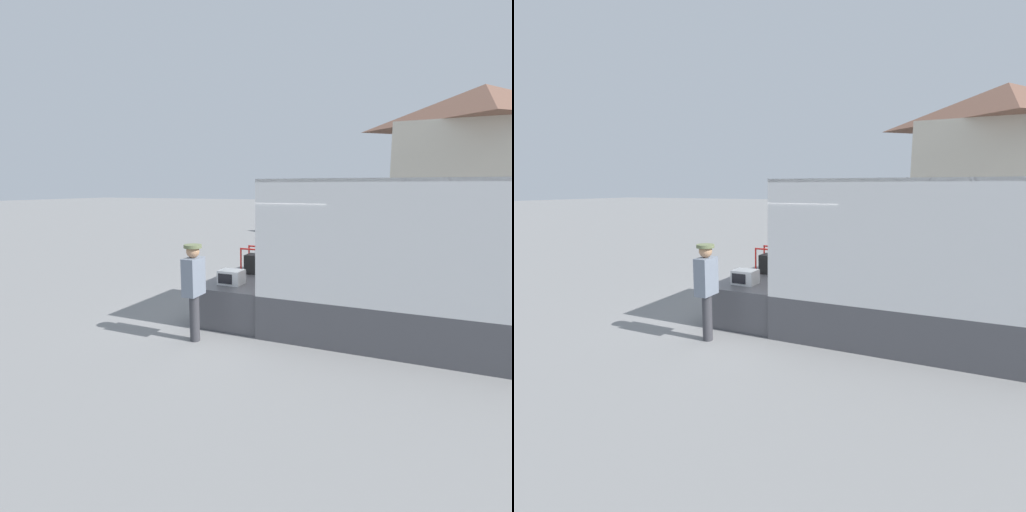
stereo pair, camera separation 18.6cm
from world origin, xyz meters
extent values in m
plane|color=gray|center=(0.00, 0.00, 0.00)|extent=(160.00, 160.00, 0.00)
cube|color=#4C4C51|center=(2.59, 0.00, 0.41)|extent=(5.18, 2.47, 0.82)
cube|color=white|center=(2.59, 1.20, 1.86)|extent=(5.18, 0.06, 2.09)
cube|color=white|center=(2.59, -1.20, 1.86)|extent=(5.18, 0.06, 2.09)
cube|color=white|center=(2.59, 0.00, 2.88)|extent=(5.18, 2.47, 0.06)
cylinder|color=silver|center=(2.12, -0.85, 1.02)|extent=(0.33, 0.33, 0.41)
cube|color=#B2A893|center=(4.20, 0.93, 0.98)|extent=(0.44, 0.32, 0.32)
cube|color=olive|center=(3.76, 0.87, 0.94)|extent=(0.44, 0.32, 0.24)
cube|color=#4C4C51|center=(-0.72, 0.00, 0.41)|extent=(1.44, 2.34, 0.82)
cube|color=white|center=(-0.81, -0.56, 0.96)|extent=(0.48, 0.39, 0.29)
cube|color=black|center=(-0.86, -0.76, 0.96)|extent=(0.30, 0.01, 0.20)
cube|color=black|center=(-0.69, 0.60, 1.03)|extent=(0.57, 0.39, 0.43)
cylinder|color=slate|center=(-0.46, 0.60, 1.06)|extent=(0.22, 0.22, 0.22)
cylinder|color=red|center=(-1.03, 0.37, 1.12)|extent=(0.04, 0.04, 0.60)
cylinder|color=red|center=(-0.35, 0.37, 1.12)|extent=(0.04, 0.04, 0.60)
cylinder|color=red|center=(-1.03, 0.83, 1.12)|extent=(0.04, 0.04, 0.60)
cylinder|color=red|center=(-0.35, 0.83, 1.12)|extent=(0.04, 0.04, 0.60)
cylinder|color=red|center=(-0.69, 0.37, 1.40)|extent=(0.68, 0.04, 0.04)
cylinder|color=red|center=(-0.69, 0.83, 1.40)|extent=(0.68, 0.04, 0.04)
cylinder|color=#38383D|center=(-0.98, -1.72, 0.43)|extent=(0.18, 0.18, 0.86)
cube|color=slate|center=(-0.98, -1.72, 1.20)|extent=(0.24, 0.44, 0.68)
sphere|color=tan|center=(-0.98, -1.72, 1.65)|extent=(0.24, 0.24, 0.24)
cylinder|color=#606B47|center=(-0.98, -1.72, 1.74)|extent=(0.32, 0.32, 0.06)
cube|color=beige|center=(5.09, 15.92, 2.89)|extent=(8.01, 6.67, 5.78)
pyramid|color=brown|center=(5.09, 15.92, 6.79)|extent=(8.41, 7.01, 2.02)
camera|label=1|loc=(2.73, -7.67, 2.76)|focal=28.00mm
camera|label=2|loc=(2.90, -7.59, 2.76)|focal=28.00mm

